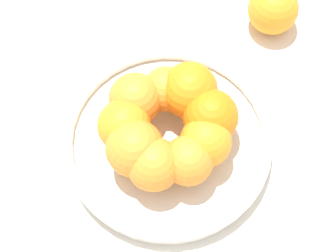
% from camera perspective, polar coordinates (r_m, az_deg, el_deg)
% --- Properties ---
extents(ground_plane, '(4.00, 4.00, 0.00)m').
position_cam_1_polar(ground_plane, '(0.86, 0.00, -2.13)').
color(ground_plane, silver).
extents(fruit_bowl, '(0.31, 0.31, 0.03)m').
position_cam_1_polar(fruit_bowl, '(0.84, 0.00, -1.65)').
color(fruit_bowl, silver).
rests_on(fruit_bowl, ground_plane).
extents(orange_pile, '(0.20, 0.19, 0.08)m').
position_cam_1_polar(orange_pile, '(0.79, -0.08, 0.09)').
color(orange_pile, orange).
rests_on(orange_pile, fruit_bowl).
extents(stray_orange, '(0.08, 0.08, 0.08)m').
position_cam_1_polar(stray_orange, '(0.95, 10.63, 11.58)').
color(stray_orange, orange).
rests_on(stray_orange, ground_plane).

